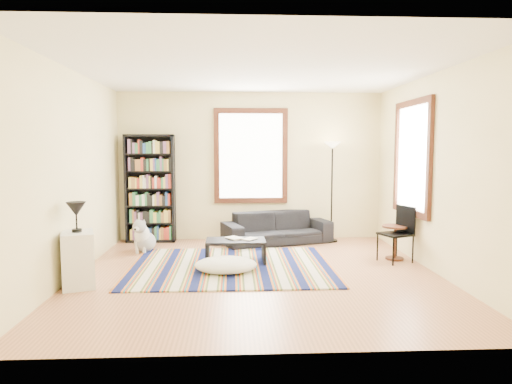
{
  "coord_description": "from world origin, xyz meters",
  "views": [
    {
      "loc": [
        -0.34,
        -6.22,
        1.75
      ],
      "look_at": [
        0.0,
        0.5,
        1.1
      ],
      "focal_mm": 32.0,
      "sensor_mm": 36.0,
      "label": 1
    }
  ],
  "objects_px": {
    "floor_cushion": "(226,265)",
    "floor_lamp": "(332,192)",
    "folding_chair": "(395,234)",
    "side_table": "(395,242)",
    "coffee_table": "(236,251)",
    "white_cabinet": "(78,259)",
    "dog": "(145,235)",
    "sofa": "(277,228)",
    "bookshelf": "(150,188)"
  },
  "relations": [
    {
      "from": "floor_cushion",
      "to": "floor_lamp",
      "type": "distance_m",
      "value": 2.95
    },
    {
      "from": "floor_lamp",
      "to": "folding_chair",
      "type": "bearing_deg",
      "value": -67.58
    },
    {
      "from": "floor_lamp",
      "to": "floor_cushion",
      "type": "bearing_deg",
      "value": -133.28
    },
    {
      "from": "folding_chair",
      "to": "side_table",
      "type": "bearing_deg",
      "value": 49.31
    },
    {
      "from": "coffee_table",
      "to": "floor_cushion",
      "type": "distance_m",
      "value": 0.56
    },
    {
      "from": "floor_lamp",
      "to": "white_cabinet",
      "type": "relative_size",
      "value": 2.66
    },
    {
      "from": "floor_lamp",
      "to": "side_table",
      "type": "relative_size",
      "value": 3.44
    },
    {
      "from": "coffee_table",
      "to": "floor_lamp",
      "type": "distance_m",
      "value": 2.48
    },
    {
      "from": "coffee_table",
      "to": "folding_chair",
      "type": "relative_size",
      "value": 1.05
    },
    {
      "from": "side_table",
      "to": "coffee_table",
      "type": "bearing_deg",
      "value": -177.86
    },
    {
      "from": "white_cabinet",
      "to": "dog",
      "type": "distance_m",
      "value": 2.0
    },
    {
      "from": "sofa",
      "to": "floor_lamp",
      "type": "xyz_separation_m",
      "value": [
        1.03,
        0.1,
        0.64
      ]
    },
    {
      "from": "coffee_table",
      "to": "dog",
      "type": "height_order",
      "value": "dog"
    },
    {
      "from": "bookshelf",
      "to": "coffee_table",
      "type": "height_order",
      "value": "bookshelf"
    },
    {
      "from": "floor_cushion",
      "to": "white_cabinet",
      "type": "bearing_deg",
      "value": -163.12
    },
    {
      "from": "sofa",
      "to": "floor_lamp",
      "type": "bearing_deg",
      "value": -11.77
    },
    {
      "from": "coffee_table",
      "to": "sofa",
      "type": "bearing_deg",
      "value": 61.75
    },
    {
      "from": "bookshelf",
      "to": "floor_cushion",
      "type": "xyz_separation_m",
      "value": [
        1.44,
        -2.24,
        -0.89
      ]
    },
    {
      "from": "coffee_table",
      "to": "side_table",
      "type": "distance_m",
      "value": 2.51
    },
    {
      "from": "folding_chair",
      "to": "bookshelf",
      "type": "bearing_deg",
      "value": 134.9
    },
    {
      "from": "sofa",
      "to": "white_cabinet",
      "type": "xyz_separation_m",
      "value": [
        -2.76,
        -2.53,
        0.06
      ]
    },
    {
      "from": "sofa",
      "to": "side_table",
      "type": "xyz_separation_m",
      "value": [
        1.74,
        -1.33,
        -0.02
      ]
    },
    {
      "from": "dog",
      "to": "side_table",
      "type": "bearing_deg",
      "value": 4.86
    },
    {
      "from": "folding_chair",
      "to": "floor_lamp",
      "type": "bearing_deg",
      "value": 90.77
    },
    {
      "from": "bookshelf",
      "to": "dog",
      "type": "relative_size",
      "value": 3.56
    },
    {
      "from": "white_cabinet",
      "to": "floor_cushion",
      "type": "bearing_deg",
      "value": -2.28
    },
    {
      "from": "folding_chair",
      "to": "dog",
      "type": "bearing_deg",
      "value": 145.72
    },
    {
      "from": "sofa",
      "to": "floor_cushion",
      "type": "relative_size",
      "value": 2.24
    },
    {
      "from": "floor_cushion",
      "to": "dog",
      "type": "xyz_separation_m",
      "value": [
        -1.39,
        1.38,
        0.17
      ]
    },
    {
      "from": "coffee_table",
      "to": "floor_lamp",
      "type": "height_order",
      "value": "floor_lamp"
    },
    {
      "from": "floor_cushion",
      "to": "folding_chair",
      "type": "bearing_deg",
      "value": 10.6
    },
    {
      "from": "folding_chair",
      "to": "dog",
      "type": "height_order",
      "value": "folding_chair"
    },
    {
      "from": "floor_lamp",
      "to": "dog",
      "type": "distance_m",
      "value": 3.46
    },
    {
      "from": "floor_cushion",
      "to": "side_table",
      "type": "bearing_deg",
      "value": 13.41
    },
    {
      "from": "white_cabinet",
      "to": "bookshelf",
      "type": "bearing_deg",
      "value": 62.34
    },
    {
      "from": "sofa",
      "to": "floor_lamp",
      "type": "relative_size",
      "value": 1.05
    },
    {
      "from": "folding_chair",
      "to": "white_cabinet",
      "type": "xyz_separation_m",
      "value": [
        -4.45,
        -1.05,
        -0.08
      ]
    },
    {
      "from": "sofa",
      "to": "folding_chair",
      "type": "distance_m",
      "value": 2.25
    },
    {
      "from": "dog",
      "to": "floor_cushion",
      "type": "bearing_deg",
      "value": -29.44
    },
    {
      "from": "floor_lamp",
      "to": "side_table",
      "type": "height_order",
      "value": "floor_lamp"
    },
    {
      "from": "sofa",
      "to": "coffee_table",
      "type": "distance_m",
      "value": 1.62
    },
    {
      "from": "sofa",
      "to": "floor_lamp",
      "type": "height_order",
      "value": "floor_lamp"
    },
    {
      "from": "floor_lamp",
      "to": "side_table",
      "type": "xyz_separation_m",
      "value": [
        0.7,
        -1.43,
        -0.66
      ]
    },
    {
      "from": "side_table",
      "to": "folding_chair",
      "type": "xyz_separation_m",
      "value": [
        -0.05,
        -0.14,
        0.16
      ]
    },
    {
      "from": "bookshelf",
      "to": "folding_chair",
      "type": "distance_m",
      "value": 4.43
    },
    {
      "from": "bookshelf",
      "to": "folding_chair",
      "type": "relative_size",
      "value": 2.33
    },
    {
      "from": "coffee_table",
      "to": "dog",
      "type": "xyz_separation_m",
      "value": [
        -1.53,
        0.84,
        0.1
      ]
    },
    {
      "from": "coffee_table",
      "to": "white_cabinet",
      "type": "distance_m",
      "value": 2.29
    },
    {
      "from": "dog",
      "to": "white_cabinet",
      "type": "bearing_deg",
      "value": -88.1
    },
    {
      "from": "side_table",
      "to": "dog",
      "type": "distance_m",
      "value": 4.1
    }
  ]
}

